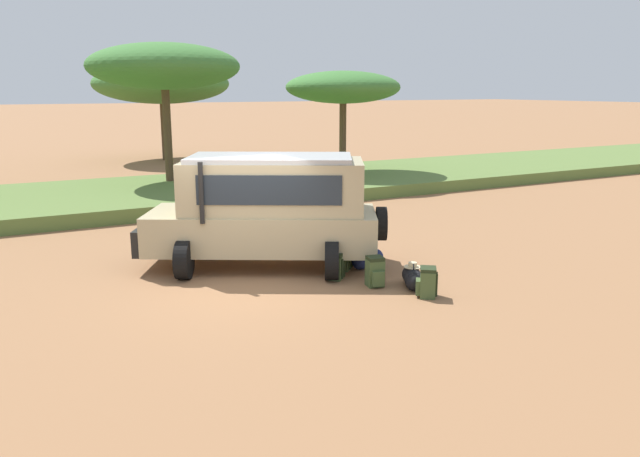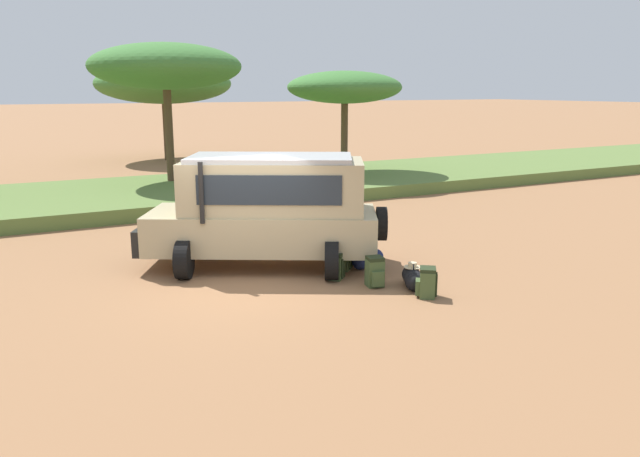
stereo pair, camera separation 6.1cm
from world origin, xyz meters
name	(u,v)px [view 1 (the left image)]	position (x,y,z in m)	size (l,w,h in m)	color
ground_plane	(247,285)	(0.00, 0.00, 0.00)	(320.00, 320.00, 0.00)	#936642
grass_bank	(133,196)	(0.00, 10.48, 0.22)	(120.00, 7.00, 0.44)	#5B7538
safari_vehicle	(267,209)	(0.92, 1.06, 1.29)	(5.30, 4.06, 2.44)	tan
backpack_beside_front_wheel	(336,266)	(1.77, -0.47, 0.27)	(0.45, 0.45, 0.55)	#42562D
backpack_cluster_center	(427,283)	(2.71, -2.27, 0.28)	(0.47, 0.46, 0.57)	#42562D
backpack_near_rear_wheel	(375,272)	(2.21, -1.26, 0.29)	(0.38, 0.45, 0.60)	#42562D
backpack_outermost	(343,257)	(2.25, 0.05, 0.28)	(0.49, 0.49, 0.58)	#42562D
duffel_bag_low_black_case	(413,277)	(2.85, -1.65, 0.19)	(0.61, 0.83, 0.47)	black
duffel_bag_soft_canvas	(368,259)	(2.83, -0.03, 0.17)	(0.88, 0.53, 0.45)	navy
acacia_tree_centre_back	(164,67)	(1.71, 12.03, 4.60)	(5.48, 5.43, 5.45)	brown
acacia_tree_right_mid	(162,84)	(4.39, 22.94, 4.07)	(7.20, 6.85, 5.14)	brown
acacia_tree_far_right	(343,88)	(8.74, 11.17, 3.86)	(4.73, 4.43, 4.53)	brown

